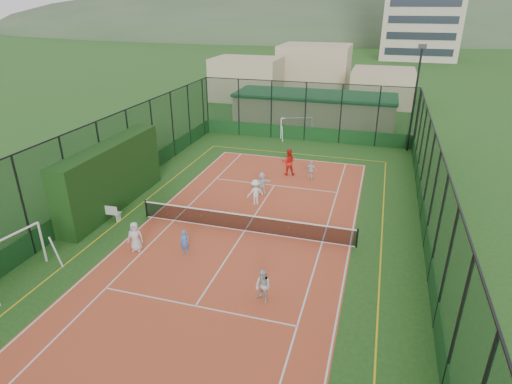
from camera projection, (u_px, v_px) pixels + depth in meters
ground at (245, 231)px, 22.62m from camera, size 300.00×300.00×0.00m
court_slab at (245, 231)px, 22.62m from camera, size 11.17×23.97×0.01m
tennis_net at (245, 222)px, 22.40m from camera, size 11.67×0.12×1.06m
perimeter_fence at (244, 188)px, 21.60m from camera, size 18.12×34.12×5.00m
floodlight_ne at (414, 100)px, 33.26m from camera, size 0.60×0.26×8.25m
clubhouse at (314, 110)px, 41.26m from camera, size 15.20×7.20×3.15m
distant_hills at (372, 36)px, 154.07m from camera, size 200.00×60.00×24.00m
hedge_left at (111, 176)px, 24.63m from camera, size 1.31×8.73×3.82m
white_bench at (105, 211)px, 23.63m from camera, size 1.75×0.56×0.97m
futsal_goal_near at (12, 258)px, 18.33m from camera, size 3.27×1.48×2.04m
futsal_goal_far at (296, 128)px, 37.73m from camera, size 2.93×1.83×1.82m
child_near_left at (135, 237)px, 20.56m from camera, size 0.84×0.68×1.50m
child_near_mid at (185, 242)px, 20.33m from camera, size 0.53×0.45×1.23m
child_near_right at (263, 286)px, 17.00m from camera, size 0.89×0.83×1.45m
child_far_left at (255, 192)px, 25.28m from camera, size 1.16×1.08×1.57m
child_far_right at (311, 170)px, 28.88m from camera, size 0.84×0.46×1.36m
child_far_back at (262, 183)px, 26.78m from camera, size 1.35×0.91×1.40m
coach at (289, 162)px, 29.62m from camera, size 1.04×0.88×1.88m
tennis_balls at (240, 218)px, 23.87m from camera, size 5.12×1.01×0.07m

